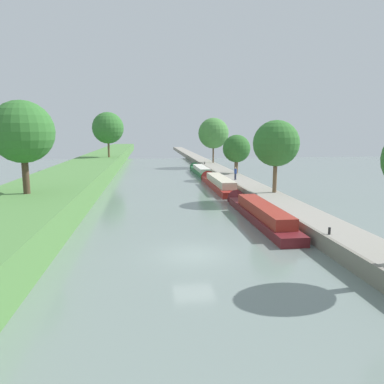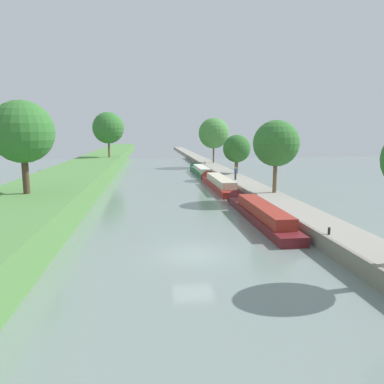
{
  "view_description": "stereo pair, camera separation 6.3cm",
  "coord_description": "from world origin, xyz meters",
  "px_view_note": "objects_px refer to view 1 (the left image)",
  "views": [
    {
      "loc": [
        -2.65,
        -20.79,
        7.37
      ],
      "look_at": [
        1.97,
        16.94,
        1.0
      ],
      "focal_mm": 33.8,
      "sensor_mm": 36.0,
      "label": 1
    },
    {
      "loc": [
        -2.59,
        -20.8,
        7.37
      ],
      "look_at": [
        1.97,
        16.94,
        1.0
      ],
      "focal_mm": 33.8,
      "sensor_mm": 36.0,
      "label": 2
    }
  ],
  "objects_px": {
    "narrowboat_green": "(200,170)",
    "mooring_bollard_near": "(329,231)",
    "person_walking": "(235,173)",
    "mooring_bollard_far": "(205,163)",
    "narrowboat_red": "(218,183)",
    "narrowboat_maroon": "(258,212)"
  },
  "relations": [
    {
      "from": "narrowboat_green",
      "to": "mooring_bollard_near",
      "type": "bearing_deg",
      "value": -87.42
    },
    {
      "from": "person_walking",
      "to": "mooring_bollard_far",
      "type": "xyz_separation_m",
      "value": [
        -0.39,
        23.64,
        -0.65
      ]
    },
    {
      "from": "narrowboat_red",
      "to": "person_walking",
      "type": "xyz_separation_m",
      "value": [
        2.36,
        0.09,
        1.25
      ]
    },
    {
      "from": "narrowboat_maroon",
      "to": "narrowboat_red",
      "type": "relative_size",
      "value": 0.94
    },
    {
      "from": "narrowboat_red",
      "to": "person_walking",
      "type": "distance_m",
      "value": 2.67
    },
    {
      "from": "mooring_bollard_near",
      "to": "mooring_bollard_far",
      "type": "distance_m",
      "value": 49.8
    },
    {
      "from": "person_walking",
      "to": "mooring_bollard_near",
      "type": "relative_size",
      "value": 3.69
    },
    {
      "from": "narrowboat_green",
      "to": "person_walking",
      "type": "distance_m",
      "value": 17.0
    },
    {
      "from": "narrowboat_green",
      "to": "mooring_bollard_far",
      "type": "xyz_separation_m",
      "value": [
        1.94,
        6.86,
        0.69
      ]
    },
    {
      "from": "narrowboat_maroon",
      "to": "narrowboat_green",
      "type": "relative_size",
      "value": 1.02
    },
    {
      "from": "person_walking",
      "to": "mooring_bollard_far",
      "type": "height_order",
      "value": "person_walking"
    },
    {
      "from": "narrowboat_green",
      "to": "narrowboat_maroon",
      "type": "bearing_deg",
      "value": -90.01
    },
    {
      "from": "narrowboat_maroon",
      "to": "mooring_bollard_far",
      "type": "relative_size",
      "value": 35.01
    },
    {
      "from": "person_walking",
      "to": "mooring_bollard_far",
      "type": "bearing_deg",
      "value": 90.94
    },
    {
      "from": "narrowboat_red",
      "to": "mooring_bollard_far",
      "type": "relative_size",
      "value": 37.12
    },
    {
      "from": "narrowboat_green",
      "to": "mooring_bollard_near",
      "type": "xyz_separation_m",
      "value": [
        1.94,
        -42.94,
        0.69
      ]
    },
    {
      "from": "mooring_bollard_near",
      "to": "person_walking",
      "type": "bearing_deg",
      "value": 89.15
    },
    {
      "from": "narrowboat_green",
      "to": "mooring_bollard_near",
      "type": "distance_m",
      "value": 42.99
    },
    {
      "from": "narrowboat_maroon",
      "to": "narrowboat_red",
      "type": "height_order",
      "value": "narrowboat_red"
    },
    {
      "from": "person_walking",
      "to": "narrowboat_maroon",
      "type": "bearing_deg",
      "value": -97.47
    },
    {
      "from": "narrowboat_maroon",
      "to": "person_walking",
      "type": "distance_m",
      "value": 17.98
    },
    {
      "from": "narrowboat_maroon",
      "to": "narrowboat_green",
      "type": "bearing_deg",
      "value": 89.99
    }
  ]
}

